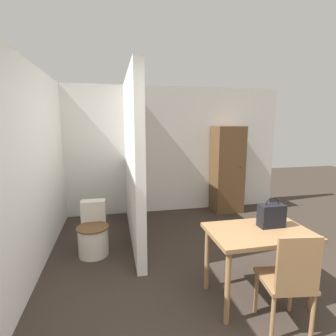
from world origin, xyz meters
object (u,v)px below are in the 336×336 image
object	(u,v)px
wooden_chair	(289,279)
dining_table	(259,240)
toilet	(93,234)
wooden_cabinet	(227,169)
handbag	(271,215)

from	to	relation	value
wooden_chair	dining_table	bearing A→B (deg)	101.20
toilet	wooden_cabinet	distance (m)	2.93
wooden_cabinet	wooden_chair	bearing A→B (deg)	-105.17
dining_table	wooden_chair	world-z (taller)	wooden_chair
dining_table	handbag	size ratio (longest dim) A/B	3.23
toilet	wooden_cabinet	size ratio (longest dim) A/B	0.40
toilet	handbag	xyz separation A→B (m)	(1.87, -1.28, 0.59)
dining_table	toilet	xyz separation A→B (m)	(-1.70, 1.35, -0.36)
wooden_cabinet	dining_table	bearing A→B (deg)	-108.06
handbag	wooden_cabinet	bearing A→B (deg)	74.92
wooden_chair	handbag	bearing A→B (deg)	82.70
toilet	dining_table	bearing A→B (deg)	-38.39
dining_table	toilet	distance (m)	2.20
handbag	wooden_cabinet	xyz separation A→B (m)	(0.70, 2.58, -0.00)
wooden_chair	handbag	distance (m)	0.65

